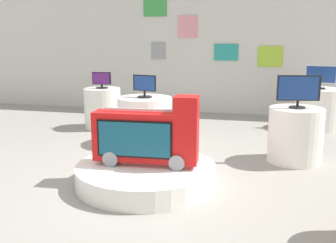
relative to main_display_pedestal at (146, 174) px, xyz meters
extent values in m
plane|color=gray|center=(0.07, -0.15, -0.12)|extent=(30.00, 30.00, 0.00)
cube|color=silver|center=(0.07, 4.80, 1.37)|extent=(11.71, 0.10, 2.97)
cube|color=#9ECC33|center=(1.49, 4.73, 1.20)|extent=(0.53, 0.02, 0.45)
cube|color=pink|center=(-0.37, 4.73, 1.85)|extent=(0.45, 0.02, 0.49)
cube|color=teal|center=(0.52, 4.73, 1.29)|extent=(0.54, 0.02, 0.37)
cube|color=green|center=(-1.14, 4.73, 2.34)|extent=(0.55, 0.02, 0.50)
cube|color=gray|center=(-1.07, 4.73, 1.31)|extent=(0.33, 0.02, 0.39)
cylinder|color=white|center=(0.00, 0.00, 0.00)|extent=(1.69, 1.69, 0.24)
cylinder|color=gray|center=(-0.40, -0.02, 0.21)|extent=(0.20, 0.34, 0.18)
cylinder|color=gray|center=(0.40, 0.02, 0.21)|extent=(0.20, 0.34, 0.18)
cube|color=red|center=(0.00, 0.00, 0.47)|extent=(1.25, 0.34, 0.58)
cube|color=red|center=(0.48, 0.02, 0.86)|extent=(0.29, 0.29, 0.20)
cube|color=black|center=(-0.09, -0.16, 0.47)|extent=(0.88, 0.06, 0.44)
cube|color=navy|center=(-0.09, -0.16, 0.47)|extent=(0.84, 0.06, 0.40)
cube|color=#B2B2B7|center=(0.00, 0.00, 0.79)|extent=(0.99, 0.08, 0.02)
cylinder|color=white|center=(2.41, 3.62, 0.27)|extent=(0.88, 0.88, 0.78)
cylinder|color=black|center=(2.41, 3.62, 0.66)|extent=(0.21, 0.21, 0.02)
cylinder|color=black|center=(2.41, 3.62, 0.72)|extent=(0.04, 0.04, 0.08)
cube|color=silver|center=(2.41, 3.62, 0.93)|extent=(0.57, 0.14, 0.34)
cube|color=navy|center=(2.42, 3.60, 0.93)|extent=(0.52, 0.11, 0.30)
cylinder|color=white|center=(-1.68, 2.72, 0.27)|extent=(0.71, 0.71, 0.78)
cylinder|color=black|center=(-1.68, 2.72, 0.66)|extent=(0.23, 0.23, 0.02)
cylinder|color=black|center=(-1.68, 2.72, 0.70)|extent=(0.04, 0.04, 0.06)
cube|color=black|center=(-1.68, 2.72, 0.85)|extent=(0.37, 0.05, 0.23)
cube|color=#561E6B|center=(-1.68, 2.70, 0.85)|extent=(0.34, 0.03, 0.21)
cylinder|color=white|center=(1.81, 1.33, 0.27)|extent=(0.76, 0.76, 0.78)
cylinder|color=black|center=(1.81, 1.33, 0.66)|extent=(0.22, 0.22, 0.02)
cylinder|color=black|center=(1.81, 1.33, 0.72)|extent=(0.04, 0.04, 0.08)
cube|color=black|center=(1.81, 1.33, 0.93)|extent=(0.59, 0.15, 0.35)
cube|color=navy|center=(1.81, 1.31, 0.93)|extent=(0.54, 0.12, 0.32)
cylinder|color=white|center=(-0.54, 1.79, 0.27)|extent=(0.90, 0.90, 0.78)
cylinder|color=black|center=(-0.54, 1.79, 0.66)|extent=(0.24, 0.24, 0.02)
cylinder|color=black|center=(-0.54, 1.79, 0.72)|extent=(0.04, 0.04, 0.09)
cube|color=black|center=(-0.54, 1.79, 0.89)|extent=(0.40, 0.13, 0.26)
cube|color=navy|center=(-0.53, 1.77, 0.89)|extent=(0.37, 0.10, 0.23)
camera|label=1|loc=(1.27, -4.29, 1.62)|focal=41.68mm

